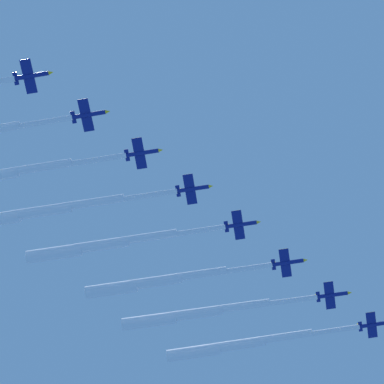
{
  "coord_description": "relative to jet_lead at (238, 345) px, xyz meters",
  "views": [
    {
      "loc": [
        -88.25,
        -0.87,
        -39.14
      ],
      "look_at": [
        0.0,
        0.0,
        146.42
      ],
      "focal_mm": 73.21,
      "sensor_mm": 36.0,
      "label": 1
    }
  ],
  "objects": [
    {
      "name": "jet_port_inner",
      "position": [
        -11.64,
        12.67,
        -1.03
      ],
      "size": [
        15.5,
        65.29,
        3.93
      ],
      "color": "navy"
    },
    {
      "name": "jet_starboard_inner",
      "position": [
        -22.61,
        23.49,
        -1.33
      ],
      "size": [
        15.33,
        62.01,
        3.93
      ],
      "color": "navy"
    },
    {
      "name": "jet_starboard_mid",
      "position": [
        -43.73,
        53.94,
        0.68
      ],
      "size": [
        16.2,
        68.93,
        3.93
      ],
      "color": "navy"
    },
    {
      "name": "jet_port_mid",
      "position": [
        -33.18,
        38.32,
        0.71
      ],
      "size": [
        15.74,
        64.86,
        3.93
      ],
      "color": "navy"
    },
    {
      "name": "jet_lead",
      "position": [
        0.0,
        0.0,
        0.0
      ],
      "size": [
        16.67,
        65.76,
        3.85
      ],
      "color": "navy"
    }
  ]
}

